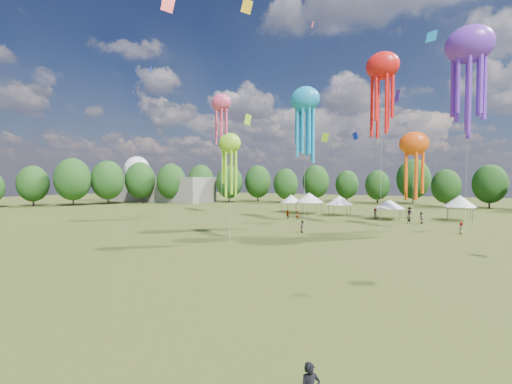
% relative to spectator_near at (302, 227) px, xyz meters
% --- Properties ---
extents(ground, '(300.00, 300.00, 0.00)m').
position_rel_spectator_near_xyz_m(ground, '(5.09, -30.61, -0.83)').
color(ground, '#384416').
rests_on(ground, ground).
extents(spectator_near, '(1.02, 1.01, 1.66)m').
position_rel_spectator_near_xyz_m(spectator_near, '(0.00, 0.00, 0.00)').
color(spectator_near, gray).
rests_on(spectator_near, ground).
extents(spectators_far, '(27.72, 19.69, 1.93)m').
position_rel_spectator_near_xyz_m(spectators_far, '(8.91, 19.49, 0.06)').
color(spectators_far, gray).
rests_on(spectators_far, ground).
extents(festival_tents, '(36.79, 8.71, 4.46)m').
position_rel_spectator_near_xyz_m(festival_tents, '(1.49, 24.85, 2.33)').
color(festival_tents, '#47474C').
rests_on(festival_tents, ground).
extents(show_kites, '(45.24, 25.79, 28.16)m').
position_rel_spectator_near_xyz_m(show_kites, '(7.80, 9.15, 18.31)').
color(show_kites, '#1896D3').
rests_on(show_kites, ground).
extents(small_kites, '(67.31, 54.24, 45.65)m').
position_rel_spectator_near_xyz_m(small_kites, '(5.41, 10.70, 28.97)').
color(small_kites, '#1896D3').
rests_on(small_kites, ground).
extents(treeline, '(201.57, 95.24, 13.43)m').
position_rel_spectator_near_xyz_m(treeline, '(1.22, 31.91, 5.72)').
color(treeline, '#38281C').
rests_on(treeline, ground).
extents(hangar, '(40.00, 12.00, 8.00)m').
position_rel_spectator_near_xyz_m(hangar, '(-66.91, 41.39, 3.17)').
color(hangar, gray).
rests_on(hangar, ground).
extents(radome, '(9.00, 9.00, 16.00)m').
position_rel_spectator_near_xyz_m(radome, '(-82.91, 47.39, 9.16)').
color(radome, white).
rests_on(radome, ground).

